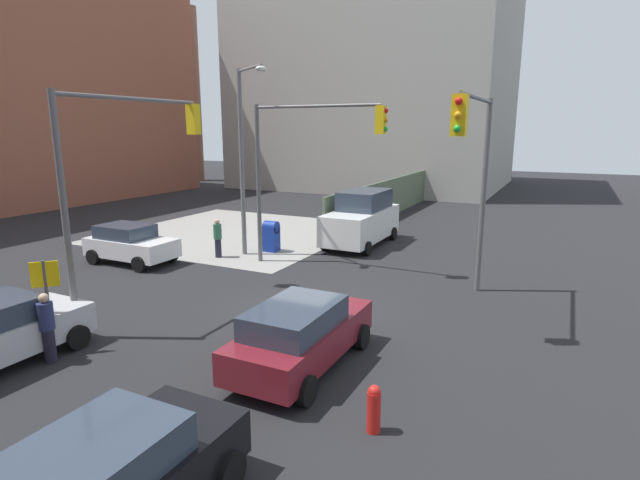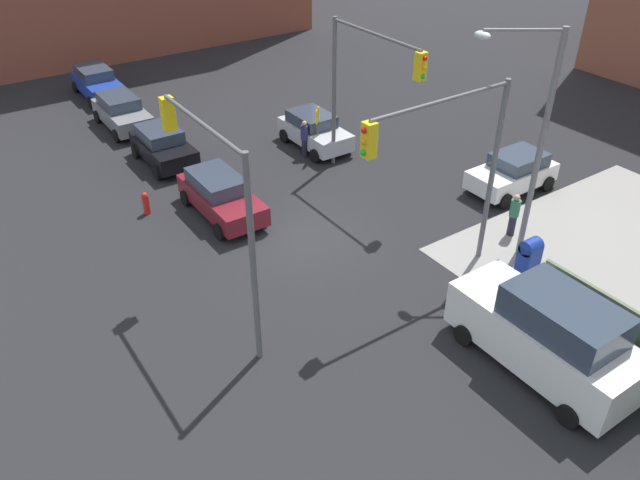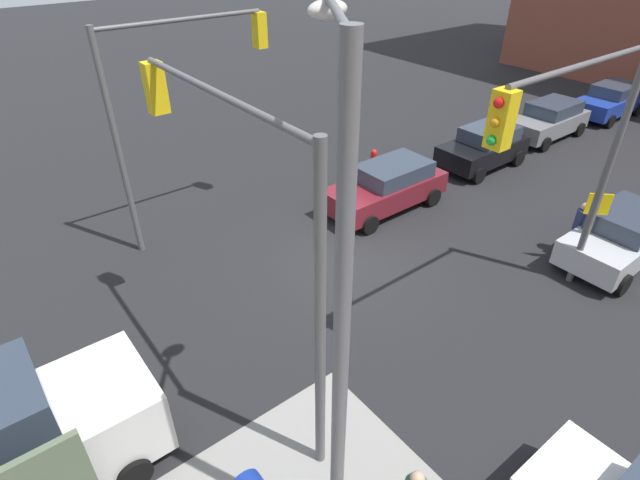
{
  "view_description": "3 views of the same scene",
  "coord_description": "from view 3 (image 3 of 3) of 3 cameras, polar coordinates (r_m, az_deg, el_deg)",
  "views": [
    {
      "loc": [
        -12.89,
        -7.02,
        5.51
      ],
      "look_at": [
        2.64,
        0.72,
        1.66
      ],
      "focal_mm": 28.0,
      "sensor_mm": 36.0,
      "label": 1
    },
    {
      "loc": [
        16.42,
        -10.52,
        12.8
      ],
      "look_at": [
        3.07,
        -1.4,
        2.09
      ],
      "focal_mm": 35.0,
      "sensor_mm": 36.0,
      "label": 2
    },
    {
      "loc": [
        8.01,
        8.99,
        8.73
      ],
      "look_at": [
        1.4,
        0.52,
        1.69
      ],
      "focal_mm": 28.0,
      "sensor_mm": 36.0,
      "label": 3
    }
  ],
  "objects": [
    {
      "name": "street_lamp_corner",
      "position": [
        6.13,
        2.15,
        -7.89
      ],
      "size": [
        1.73,
        2.27,
        8.0
      ],
      "color": "slate",
      "rests_on": "ground"
    },
    {
      "name": "traffic_signal_se_corner",
      "position": [
        15.12,
        -16.03,
        16.2
      ],
      "size": [
        5.11,
        0.36,
        6.5
      ],
      "color": "#59595B",
      "rests_on": "ground"
    },
    {
      "name": "ground_plane",
      "position": [
        14.87,
        3.02,
        -2.75
      ],
      "size": [
        120.0,
        120.0,
        0.0
      ],
      "primitive_type": "plane",
      "color": "black"
    },
    {
      "name": "warning_sign_two_way",
      "position": [
        15.89,
        28.83,
        2.31
      ],
      "size": [
        0.48,
        0.48,
        2.4
      ],
      "color": "#4C4C4C",
      "rests_on": "ground"
    },
    {
      "name": "fire_hydrant",
      "position": [
        20.28,
        6.14,
        9.06
      ],
      "size": [
        0.26,
        0.26,
        0.94
      ],
      "color": "red",
      "rests_on": "ground"
    },
    {
      "name": "coupe_maroon",
      "position": [
        17.49,
        7.68,
        6.13
      ],
      "size": [
        4.45,
        2.02,
        1.62
      ],
      "color": "maroon",
      "rests_on": "ground"
    },
    {
      "name": "pedestrian_crossing",
      "position": [
        16.69,
        27.45,
        1.24
      ],
      "size": [
        0.36,
        0.36,
        1.75
      ],
      "rotation": [
        0.0,
        0.0,
        2.25
      ],
      "color": "navy",
      "rests_on": "ground"
    },
    {
      "name": "hatchback_black",
      "position": [
        21.54,
        18.21,
        10.08
      ],
      "size": [
        3.83,
        2.02,
        1.62
      ],
      "color": "black",
      "rests_on": "ground"
    },
    {
      "name": "traffic_signal_nw_corner",
      "position": [
        12.05,
        27.26,
        9.67
      ],
      "size": [
        5.52,
        0.36,
        6.5
      ],
      "color": "#59595B",
      "rests_on": "ground"
    },
    {
      "name": "traffic_signal_ne_corner",
      "position": [
        8.56,
        -8.94,
        4.28
      ],
      "size": [
        0.36,
        5.65,
        6.5
      ],
      "color": "#59595B",
      "rests_on": "ground"
    },
    {
      "name": "sedan_blue",
      "position": [
        30.01,
        30.27,
        13.65
      ],
      "size": [
        4.28,
        2.02,
        1.62
      ],
      "color": "#1E389E",
      "rests_on": "ground"
    },
    {
      "name": "coupe_gray",
      "position": [
        25.68,
        24.65,
        12.4
      ],
      "size": [
        4.25,
        2.02,
        1.62
      ],
      "color": "slate",
      "rests_on": "ground"
    },
    {
      "name": "sedan_silver",
      "position": [
        16.98,
        31.1,
        0.34
      ],
      "size": [
        3.94,
        2.02,
        1.62
      ],
      "color": "#B7BABF",
      "rests_on": "ground"
    }
  ]
}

